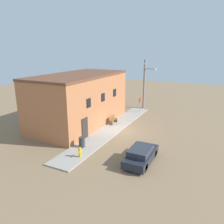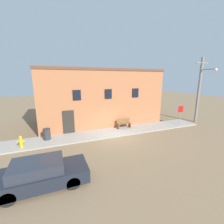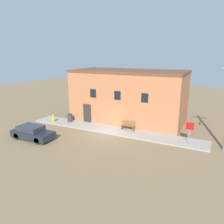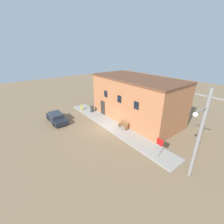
% 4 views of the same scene
% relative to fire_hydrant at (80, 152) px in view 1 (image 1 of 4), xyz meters
% --- Properties ---
extents(ground_plane, '(80.00, 80.00, 0.00)m').
position_rel_fire_hydrant_xyz_m(ground_plane, '(7.23, -0.52, -0.55)').
color(ground_plane, '#846B4C').
extents(sidewalk, '(18.97, 2.34, 0.11)m').
position_rel_fire_hydrant_xyz_m(sidewalk, '(7.23, 0.65, -0.49)').
color(sidewalk, '#9E998E').
rests_on(sidewalk, ground).
extents(brick_building, '(12.80, 6.24, 5.94)m').
position_rel_fire_hydrant_xyz_m(brick_building, '(7.32, 4.88, 2.42)').
color(brick_building, '#B26B42').
rests_on(brick_building, ground).
extents(fire_hydrant, '(0.50, 0.24, 0.88)m').
position_rel_fire_hydrant_xyz_m(fire_hydrant, '(0.00, 0.00, 0.00)').
color(fire_hydrant, gold).
rests_on(fire_hydrant, sidewalk).
extents(stop_sign, '(0.66, 0.06, 2.02)m').
position_rel_fire_hydrant_xyz_m(stop_sign, '(14.91, 0.13, 0.97)').
color(stop_sign, gray).
rests_on(stop_sign, sidewalk).
extents(bench, '(1.37, 0.44, 0.92)m').
position_rel_fire_hydrant_xyz_m(bench, '(8.79, 1.29, 0.01)').
color(bench, brown).
rests_on(bench, sidewalk).
extents(trash_bin, '(0.58, 0.58, 0.91)m').
position_rel_fire_hydrant_xyz_m(trash_bin, '(1.68, 0.93, 0.02)').
color(trash_bin, '#333338').
rests_on(trash_bin, sidewalk).
extents(utility_pole, '(1.80, 1.89, 7.23)m').
position_rel_fire_hydrant_xyz_m(utility_pole, '(17.71, 0.39, 3.32)').
color(utility_pole, gray).
rests_on(utility_pole, ground).
extents(parked_car, '(4.07, 1.74, 1.27)m').
position_rel_fire_hydrant_xyz_m(parked_car, '(1.61, -4.70, 0.07)').
color(parked_car, black).
rests_on(parked_car, ground).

